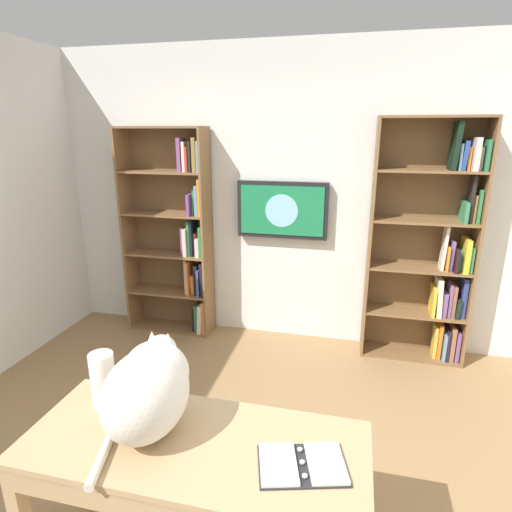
% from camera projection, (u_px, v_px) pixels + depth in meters
% --- Properties ---
extents(wall_back, '(4.52, 0.06, 2.70)m').
position_uv_depth(wall_back, '(289.00, 199.00, 3.87)').
color(wall_back, silver).
rests_on(wall_back, ground).
extents(bookshelf_left, '(0.86, 0.28, 2.07)m').
position_uv_depth(bookshelf_left, '(433.00, 249.00, 3.54)').
color(bookshelf_left, brown).
rests_on(bookshelf_left, ground).
extents(bookshelf_right, '(0.84, 0.28, 1.99)m').
position_uv_depth(bookshelf_right, '(178.00, 237.00, 4.06)').
color(bookshelf_right, brown).
rests_on(bookshelf_right, ground).
extents(wall_mounted_tv, '(0.83, 0.07, 0.52)m').
position_uv_depth(wall_mounted_tv, '(282.00, 210.00, 3.83)').
color(wall_mounted_tv, black).
extents(desk, '(1.41, 0.58, 0.74)m').
position_uv_depth(desk, '(193.00, 469.00, 1.73)').
color(desk, tan).
rests_on(desk, ground).
extents(cat, '(0.33, 0.56, 0.39)m').
position_uv_depth(cat, '(149.00, 387.00, 1.74)').
color(cat, silver).
rests_on(cat, desk).
extents(open_binder, '(0.38, 0.30, 0.02)m').
position_uv_depth(open_binder, '(302.00, 464.00, 1.58)').
color(open_binder, '#26262B').
rests_on(open_binder, desk).
extents(paper_towel_roll, '(0.11, 0.11, 0.26)m').
position_uv_depth(paper_towel_roll, '(103.00, 380.00, 1.91)').
color(paper_towel_roll, white).
rests_on(paper_towel_roll, desk).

